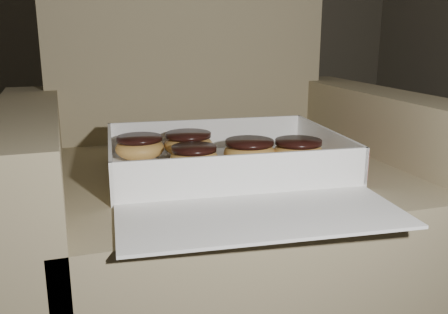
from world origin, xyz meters
The scene contains 12 objects.
armchair centered at (0.65, 0.88, 0.29)m, with size 0.88×0.74×0.92m.
bakery_box centered at (0.63, 0.74, 0.42)m, with size 0.49×0.56×0.07m.
donut_a centered at (0.58, 0.89, 0.45)m, with size 0.10×0.10×0.05m.
donut_b centered at (0.57, 0.79, 0.44)m, with size 0.09×0.09×0.05m.
donut_c centered at (0.48, 0.89, 0.44)m, with size 0.10×0.10×0.05m.
donut_d centered at (0.68, 0.78, 0.45)m, with size 0.10×0.10×0.05m.
donut_e centered at (0.78, 0.76, 0.44)m, with size 0.10×0.10×0.05m.
crumb_a centered at (0.52, 0.75, 0.42)m, with size 0.01×0.01×0.00m, color black.
crumb_b centered at (0.57, 0.72, 0.42)m, with size 0.01×0.01×0.00m, color black.
crumb_c centered at (0.44, 0.76, 0.42)m, with size 0.01×0.01×0.00m, color black.
crumb_d centered at (0.44, 0.71, 0.42)m, with size 0.01×0.01×0.00m, color black.
crumb_e centered at (0.78, 0.66, 0.42)m, with size 0.01×0.01×0.00m, color black.
Camera 1 is at (0.33, -0.12, 0.69)m, focal length 40.00 mm.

